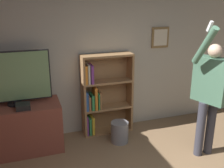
{
  "coord_description": "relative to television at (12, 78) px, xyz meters",
  "views": [
    {
      "loc": [
        -1.44,
        -1.52,
        2.32
      ],
      "look_at": [
        -0.3,
        1.84,
        1.15
      ],
      "focal_mm": 42.0,
      "sensor_mm": 36.0,
      "label": 1
    }
  ],
  "objects": [
    {
      "name": "bookshelf",
      "position": [
        1.43,
        0.13,
        -0.5
      ],
      "size": [
        0.89,
        0.28,
        1.43
      ],
      "color": "#997047",
      "rests_on": "ground_plane"
    },
    {
      "name": "game_console",
      "position": [
        0.12,
        -0.2,
        -0.39
      ],
      "size": [
        0.2,
        0.2,
        0.08
      ],
      "color": "black",
      "rests_on": "tv_ledge"
    },
    {
      "name": "tv_ledge",
      "position": [
        0.0,
        -0.05,
        -0.81
      ],
      "size": [
        1.33,
        0.6,
        0.77
      ],
      "color": "brown",
      "rests_on": "ground_plane"
    },
    {
      "name": "television",
      "position": [
        0.0,
        0.0,
        0.0
      ],
      "size": [
        1.13,
        0.22,
        0.83
      ],
      "color": "black",
      "rests_on": "tv_ledge"
    },
    {
      "name": "person",
      "position": [
        2.71,
        -1.06,
        -0.14
      ],
      "size": [
        0.64,
        0.6,
        2.06
      ],
      "rotation": [
        0.0,
        0.0,
        -1.2
      ],
      "color": "#383842",
      "rests_on": "ground_plane"
    },
    {
      "name": "waste_bin",
      "position": [
        1.6,
        -0.31,
        -1.02
      ],
      "size": [
        0.29,
        0.29,
        0.36
      ],
      "color": "gray",
      "rests_on": "ground_plane"
    },
    {
      "name": "wall_back",
      "position": [
        1.66,
        0.3,
        0.15
      ],
      "size": [
        6.79,
        0.09,
        2.7
      ],
      "color": "#B2AD9E",
      "rests_on": "ground_plane"
    }
  ]
}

